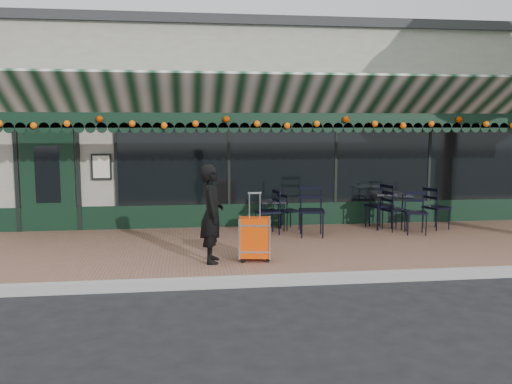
{
  "coord_description": "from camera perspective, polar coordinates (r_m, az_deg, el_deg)",
  "views": [
    {
      "loc": [
        -1.94,
        -7.78,
        2.34
      ],
      "look_at": [
        -0.71,
        1.6,
        1.2
      ],
      "focal_mm": 38.0,
      "sensor_mm": 36.0,
      "label": 1
    }
  ],
  "objects": [
    {
      "name": "suitcase",
      "position": [
        8.86,
        -0.14,
        -4.91
      ],
      "size": [
        0.53,
        0.34,
        1.13
      ],
      "rotation": [
        0.0,
        0.0,
        -0.14
      ],
      "color": "#E44107",
      "rests_on": "sidewalk"
    },
    {
      "name": "chair_b_right",
      "position": [
        11.64,
        3.48,
        -2.03
      ],
      "size": [
        0.52,
        0.52,
        0.78
      ],
      "primitive_type": null,
      "rotation": [
        0.0,
        0.0,
        2.01
      ],
      "color": "black",
      "rests_on": "sidewalk"
    },
    {
      "name": "ground",
      "position": [
        8.36,
        6.38,
        -9.41
      ],
      "size": [
        80.0,
        80.0,
        0.0
      ],
      "primitive_type": "plane",
      "color": "black",
      "rests_on": "ground"
    },
    {
      "name": "chair_b_front",
      "position": [
        10.89,
        5.88,
        -2.04
      ],
      "size": [
        0.58,
        0.58,
        1.01
      ],
      "primitive_type": null,
      "rotation": [
        0.0,
        0.0,
        -0.15
      ],
      "color": "black",
      "rests_on": "sidewalk"
    },
    {
      "name": "chair_a_left",
      "position": [
        12.06,
        12.82,
        -1.45
      ],
      "size": [
        0.61,
        0.61,
        0.95
      ],
      "primitive_type": null,
      "rotation": [
        0.0,
        0.0,
        -1.23
      ],
      "color": "black",
      "rests_on": "sidewalk"
    },
    {
      "name": "chair_a_front",
      "position": [
        11.55,
        16.46,
        -2.12
      ],
      "size": [
        0.52,
        0.52,
        0.88
      ],
      "primitive_type": null,
      "rotation": [
        0.0,
        0.0,
        -0.23
      ],
      "color": "black",
      "rests_on": "sidewalk"
    },
    {
      "name": "restaurant_building",
      "position": [
        15.74,
        -0.38,
        6.64
      ],
      "size": [
        12.0,
        9.6,
        4.5
      ],
      "color": "gray",
      "rests_on": "ground"
    },
    {
      "name": "chair_a_right",
      "position": [
        11.82,
        14.4,
        -1.88
      ],
      "size": [
        0.53,
        0.53,
        0.87
      ],
      "primitive_type": null,
      "rotation": [
        0.0,
        0.0,
        1.83
      ],
      "color": "black",
      "rests_on": "sidewalk"
    },
    {
      "name": "chair_a_extra",
      "position": [
        12.24,
        18.47,
        -1.6
      ],
      "size": [
        0.6,
        0.6,
        0.92
      ],
      "primitive_type": null,
      "rotation": [
        0.0,
        0.0,
        1.95
      ],
      "color": "black",
      "rests_on": "sidewalk"
    },
    {
      "name": "cafe_table_a",
      "position": [
        12.01,
        13.53,
        -0.42
      ],
      "size": [
        0.63,
        0.63,
        0.78
      ],
      "color": "black",
      "rests_on": "sidewalk"
    },
    {
      "name": "woman",
      "position": [
        8.75,
        -4.68,
        -2.3
      ],
      "size": [
        0.41,
        0.6,
        1.59
      ],
      "primitive_type": "imported",
      "rotation": [
        0.0,
        0.0,
        1.51
      ],
      "color": "black",
      "rests_on": "sidewalk"
    },
    {
      "name": "curb",
      "position": [
        8.26,
        6.52,
        -9.07
      ],
      "size": [
        18.0,
        0.16,
        0.15
      ],
      "primitive_type": "cube",
      "color": "#9E9E99",
      "rests_on": "ground"
    },
    {
      "name": "sidewalk",
      "position": [
        10.23,
        3.69,
        -5.92
      ],
      "size": [
        18.0,
        4.0,
        0.15
      ],
      "primitive_type": "cube",
      "color": "brown",
      "rests_on": "ground"
    },
    {
      "name": "cafe_table_b",
      "position": [
        11.48,
        1.75,
        -1.24
      ],
      "size": [
        0.51,
        0.51,
        0.63
      ],
      "color": "black",
      "rests_on": "sidewalk"
    },
    {
      "name": "chair_b_left",
      "position": [
        11.04,
        1.21,
        -2.13
      ],
      "size": [
        0.54,
        0.54,
        0.92
      ],
      "primitive_type": null,
      "rotation": [
        0.0,
        0.0,
        -1.37
      ],
      "color": "black",
      "rests_on": "sidewalk"
    }
  ]
}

